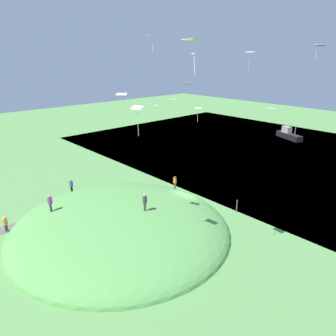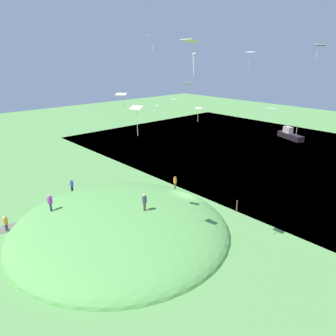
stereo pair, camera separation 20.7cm
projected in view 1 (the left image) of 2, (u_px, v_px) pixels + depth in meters
ground_plane at (189, 204)px, 36.49m from camera, size 160.00×160.00×0.00m
lake_water at (295, 159)px, 53.22m from camera, size 46.88×80.00×0.40m
grass_hill at (121, 229)px, 31.26m from camera, size 21.36×21.70×4.61m
boat_on_lake at (289, 135)px, 65.09m from camera, size 3.94×6.43×3.23m
person_watching_kites at (145, 200)px, 29.83m from camera, size 0.55×0.55×1.75m
person_near_shore at (71, 184)px, 37.97m from camera, size 0.49×0.49×1.57m
person_walking_path at (175, 181)px, 37.54m from camera, size 0.56×0.56×1.62m
person_on_hilltop at (5, 222)px, 30.46m from camera, size 0.60×0.60×1.70m
person_with_child at (50, 201)px, 30.66m from camera, size 0.47×0.47×1.77m
kite_0 at (186, 84)px, 33.14m from camera, size 1.37×1.29×1.35m
kite_1 at (250, 53)px, 36.32m from camera, size 0.83×1.11×2.17m
kite_2 at (137, 110)px, 22.48m from camera, size 0.87×1.04×2.25m
kite_3 at (193, 55)px, 44.24m from camera, size 0.46×0.64×1.63m
kite_4 at (122, 95)px, 25.36m from camera, size 1.02×1.03×1.20m
kite_5 at (319, 46)px, 32.06m from camera, size 1.05×1.18×1.35m
kite_6 at (156, 106)px, 44.02m from camera, size 0.74×0.73×1.28m
kite_7 at (271, 109)px, 35.35m from camera, size 1.03×1.13×1.68m
kite_8 at (173, 100)px, 47.82m from camera, size 1.14×1.11×1.66m
kite_9 at (191, 43)px, 19.60m from camera, size 0.84×1.15×2.18m
kite_10 at (198, 109)px, 34.35m from camera, size 0.79×0.81×1.60m
kite_11 at (152, 36)px, 33.32m from camera, size 1.05×0.89×1.67m
mooring_post at (237, 206)px, 34.58m from camera, size 0.14×0.14×1.39m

